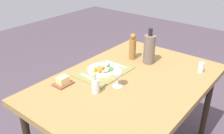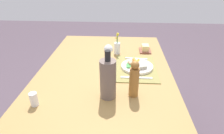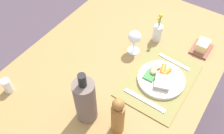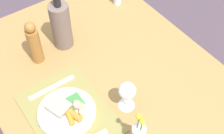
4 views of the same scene
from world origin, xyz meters
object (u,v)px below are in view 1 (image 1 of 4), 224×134
(cooler_bottle, at_px, (149,49))
(fork, at_px, (116,64))
(dinner_plate, at_px, (103,69))
(knife, at_px, (89,78))
(salt_shaker, at_px, (201,67))
(flower_vase, at_px, (95,85))
(butter_dish, at_px, (63,81))
(wine_glass, at_px, (118,73))
(pepper_mill, at_px, (133,47))
(dining_table, at_px, (129,87))

(cooler_bottle, bearing_deg, fork, -40.58)
(dinner_plate, distance_m, knife, 0.15)
(cooler_bottle, bearing_deg, salt_shaker, 104.62)
(fork, xyz_separation_m, knife, (0.30, -0.01, 0.00))
(cooler_bottle, bearing_deg, flower_vase, -2.86)
(fork, distance_m, butter_dish, 0.49)
(cooler_bottle, relative_size, salt_shaker, 3.71)
(fork, height_order, wine_glass, wine_glass)
(pepper_mill, bearing_deg, flower_vase, 11.16)
(butter_dish, bearing_deg, fork, 167.96)
(knife, xyz_separation_m, cooler_bottle, (-0.51, 0.20, 0.11))
(salt_shaker, bearing_deg, knife, -44.05)
(fork, distance_m, salt_shaker, 0.67)
(fork, bearing_deg, knife, -2.07)
(dinner_plate, relative_size, pepper_mill, 1.04)
(pepper_mill, bearing_deg, fork, -8.83)
(pepper_mill, height_order, flower_vase, pepper_mill)
(fork, xyz_separation_m, butter_dish, (0.48, -0.10, 0.02))
(flower_vase, relative_size, salt_shaker, 2.40)
(dining_table, height_order, salt_shaker, salt_shaker)
(flower_vase, xyz_separation_m, salt_shaker, (-0.73, 0.44, -0.02))
(dining_table, height_order, knife, knife)
(dinner_plate, height_order, butter_dish, butter_dish)
(pepper_mill, xyz_separation_m, salt_shaker, (-0.13, 0.56, -0.07))
(flower_vase, height_order, salt_shaker, flower_vase)
(salt_shaker, bearing_deg, wine_glass, -32.88)
(pepper_mill, height_order, cooler_bottle, cooler_bottle)
(wine_glass, bearing_deg, flower_vase, -22.32)
(salt_shaker, bearing_deg, pepper_mill, -77.25)
(flower_vase, bearing_deg, butter_dish, -75.60)
(knife, distance_m, butter_dish, 0.20)
(dining_table, bearing_deg, dinner_plate, -87.56)
(pepper_mill, distance_m, butter_dish, 0.69)
(salt_shaker, bearing_deg, fork, -61.62)
(knife, bearing_deg, flower_vase, 60.48)
(dinner_plate, bearing_deg, knife, -2.30)
(butter_dish, bearing_deg, dinner_plate, 164.04)
(dinner_plate, height_order, knife, dinner_plate)
(dinner_plate, height_order, fork, dinner_plate)
(pepper_mill, xyz_separation_m, wine_glass, (0.45, 0.18, -0.01))
(dinner_plate, bearing_deg, cooler_bottle, 152.46)
(knife, relative_size, butter_dish, 1.40)
(flower_vase, bearing_deg, wine_glass, 157.68)
(knife, height_order, flower_vase, flower_vase)
(pepper_mill, relative_size, flower_vase, 1.19)
(fork, distance_m, knife, 0.30)
(pepper_mill, bearing_deg, salt_shaker, 102.75)
(dinner_plate, distance_m, fork, 0.15)
(butter_dish, bearing_deg, flower_vase, 104.40)
(dining_table, relative_size, flower_vase, 7.45)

